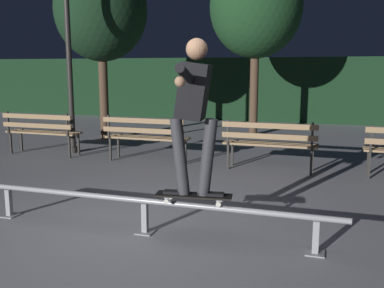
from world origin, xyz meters
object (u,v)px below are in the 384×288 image
(park_bench_left_center, at_px, (146,134))
(park_bench_right_center, at_px, (270,140))
(skateboard, at_px, (194,196))
(tree_far_left, at_px, (101,11))
(skateboarder, at_px, (194,104))
(park_bench_leftmost, at_px, (41,129))
(lamp_post_left, at_px, (68,31))
(grind_rail, at_px, (145,206))
(tree_behind_benches, at_px, (256,7))

(park_bench_left_center, xyz_separation_m, park_bench_right_center, (2.30, 0.00, 0.00))
(skateboard, height_order, tree_far_left, tree_far_left)
(skateboarder, xyz_separation_m, park_bench_leftmost, (-4.27, 3.28, -0.86))
(park_bench_left_center, distance_m, lamp_post_left, 2.72)
(skateboard, relative_size, lamp_post_left, 0.21)
(skateboarder, bearing_deg, park_bench_leftmost, 142.54)
(park_bench_right_center, bearing_deg, lamp_post_left, 173.97)
(park_bench_leftmost, bearing_deg, grind_rail, -41.32)
(park_bench_leftmost, xyz_separation_m, park_bench_right_center, (4.59, 0.00, 0.00))
(skateboarder, relative_size, tree_far_left, 0.36)
(grind_rail, xyz_separation_m, park_bench_leftmost, (-3.73, 3.28, 0.24))
(skateboard, xyz_separation_m, tree_behind_benches, (-0.65, 7.28, 2.80))
(park_bench_leftmost, relative_size, park_bench_left_center, 1.00)
(park_bench_right_center, bearing_deg, park_bench_leftmost, 180.00)
(tree_behind_benches, bearing_deg, park_bench_leftmost, -132.12)
(skateboard, relative_size, park_bench_left_center, 0.50)
(skateboarder, distance_m, tree_far_left, 7.12)
(skateboard, bearing_deg, skateboarder, 7.64)
(tree_behind_benches, height_order, lamp_post_left, tree_behind_benches)
(grind_rail, height_order, tree_far_left, tree_far_left)
(grind_rail, relative_size, tree_behind_benches, 0.91)
(tree_far_left, bearing_deg, park_bench_leftmost, -94.41)
(park_bench_leftmost, height_order, park_bench_left_center, same)
(park_bench_left_center, xyz_separation_m, tree_behind_benches, (1.32, 4.01, 2.72))
(skateboard, height_order, park_bench_right_center, park_bench_right_center)
(grind_rail, xyz_separation_m, skateboarder, (0.55, 0.00, 1.10))
(park_bench_leftmost, bearing_deg, skateboarder, -37.46)
(skateboard, xyz_separation_m, lamp_post_left, (-3.82, 3.71, 2.02))
(tree_far_left, distance_m, lamp_post_left, 1.97)
(grind_rail, relative_size, skateboard, 5.18)
(grind_rail, distance_m, park_bench_left_center, 3.58)
(grind_rail, relative_size, lamp_post_left, 1.06)
(park_bench_leftmost, bearing_deg, skateboard, -37.48)
(grind_rail, bearing_deg, skateboarder, 0.04)
(skateboarder, height_order, park_bench_right_center, skateboarder)
(park_bench_left_center, distance_m, park_bench_right_center, 2.30)
(park_bench_leftmost, height_order, lamp_post_left, lamp_post_left)
(skateboarder, distance_m, park_bench_left_center, 3.92)
(park_bench_leftmost, relative_size, lamp_post_left, 0.41)
(park_bench_leftmost, xyz_separation_m, park_bench_left_center, (2.30, 0.00, 0.00))
(grind_rail, distance_m, park_bench_leftmost, 4.97)
(tree_far_left, bearing_deg, skateboard, -53.65)
(skateboard, height_order, park_bench_left_center, park_bench_left_center)
(skateboard, xyz_separation_m, tree_far_left, (-4.10, 5.56, 2.65))
(park_bench_right_center, bearing_deg, tree_behind_benches, 103.66)
(park_bench_right_center, bearing_deg, grind_rail, -104.84)
(skateboarder, bearing_deg, tree_behind_benches, 95.13)
(grind_rail, bearing_deg, skateboard, 0.00)
(tree_far_left, bearing_deg, grind_rail, -57.47)
(tree_far_left, relative_size, tree_behind_benches, 0.95)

